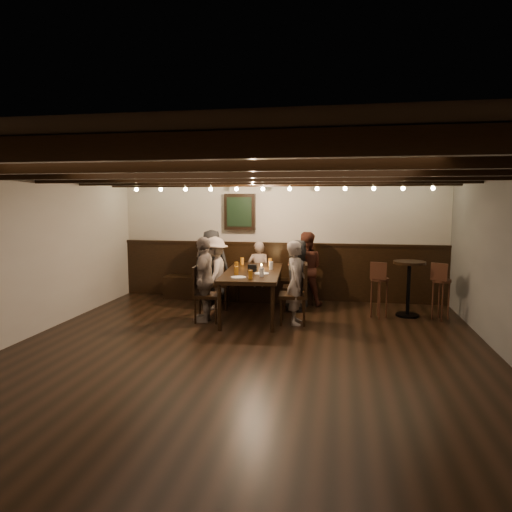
% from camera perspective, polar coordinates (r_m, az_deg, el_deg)
% --- Properties ---
extents(room, '(7.00, 7.00, 7.00)m').
position_cam_1_polar(room, '(7.94, -0.21, 0.40)').
color(room, black).
rests_on(room, ground).
extents(dining_table, '(1.09, 2.14, 0.78)m').
position_cam_1_polar(dining_table, '(7.82, -0.40, -2.35)').
color(dining_table, black).
rests_on(dining_table, floor).
extents(chair_left_near, '(0.47, 0.47, 0.96)m').
position_cam_1_polar(chair_left_near, '(8.44, -4.93, -4.58)').
color(chair_left_near, black).
rests_on(chair_left_near, floor).
extents(chair_left_far, '(0.45, 0.45, 0.92)m').
position_cam_1_polar(chair_left_far, '(7.59, -6.21, -6.04)').
color(chair_left_far, black).
rests_on(chair_left_far, floor).
extents(chair_right_near, '(0.43, 0.43, 0.88)m').
position_cam_1_polar(chair_right_near, '(8.30, 4.90, -4.95)').
color(chair_right_near, black).
rests_on(chair_right_near, floor).
extents(chair_right_far, '(0.48, 0.48, 0.98)m').
position_cam_1_polar(chair_right_far, '(7.42, 4.80, -6.17)').
color(chair_right_far, black).
rests_on(chair_right_far, floor).
extents(person_bench_left, '(0.73, 0.50, 1.42)m').
position_cam_1_polar(person_bench_left, '(8.84, -5.56, -1.30)').
color(person_bench_left, black).
rests_on(person_bench_left, floor).
extents(person_bench_centre, '(0.46, 0.32, 1.19)m').
position_cam_1_polar(person_bench_centre, '(8.87, 0.35, -1.99)').
color(person_bench_centre, gray).
rests_on(person_bench_centre, floor).
extents(person_bench_right, '(0.72, 0.58, 1.39)m').
position_cam_1_polar(person_bench_right, '(8.67, 6.19, -1.58)').
color(person_bench_right, '#53281C').
rests_on(person_bench_right, floor).
extents(person_left_near, '(0.56, 0.89, 1.32)m').
position_cam_1_polar(person_left_near, '(8.38, -5.16, -2.10)').
color(person_left_near, '#A19388').
rests_on(person_left_near, floor).
extents(person_left_far, '(0.40, 0.84, 1.40)m').
position_cam_1_polar(person_left_far, '(7.51, -6.48, -2.91)').
color(person_left_far, gray).
rests_on(person_left_far, floor).
extents(person_right_near, '(0.45, 0.66, 1.28)m').
position_cam_1_polar(person_right_near, '(8.23, 5.15, -2.42)').
color(person_right_near, '#262628').
rests_on(person_right_near, floor).
extents(person_right_far, '(0.36, 0.51, 1.34)m').
position_cam_1_polar(person_right_far, '(7.34, 5.05, -3.35)').
color(person_right_far, gray).
rests_on(person_right_far, floor).
extents(pint_a, '(0.07, 0.07, 0.14)m').
position_cam_1_polar(pint_a, '(8.52, -1.75, -0.66)').
color(pint_a, '#BF7219').
rests_on(pint_a, dining_table).
extents(pint_b, '(0.07, 0.07, 0.14)m').
position_cam_1_polar(pint_b, '(8.42, 1.78, -0.76)').
color(pint_b, '#BF7219').
rests_on(pint_b, dining_table).
extents(pint_c, '(0.07, 0.07, 0.14)m').
position_cam_1_polar(pint_c, '(7.94, -2.47, -1.24)').
color(pint_c, '#BF7219').
rests_on(pint_c, dining_table).
extents(pint_d, '(0.07, 0.07, 0.14)m').
position_cam_1_polar(pint_d, '(7.97, 1.91, -1.20)').
color(pint_d, silver).
rests_on(pint_d, dining_table).
extents(pint_e, '(0.07, 0.07, 0.14)m').
position_cam_1_polar(pint_e, '(7.39, -2.48, -1.87)').
color(pint_e, '#BF7219').
rests_on(pint_e, dining_table).
extents(pint_f, '(0.07, 0.07, 0.14)m').
position_cam_1_polar(pint_f, '(7.24, 0.70, -2.04)').
color(pint_f, silver).
rests_on(pint_f, dining_table).
extents(pint_g, '(0.07, 0.07, 0.14)m').
position_cam_1_polar(pint_g, '(7.01, -0.71, -2.35)').
color(pint_g, '#BF7219').
rests_on(pint_g, dining_table).
extents(plate_near, '(0.24, 0.24, 0.01)m').
position_cam_1_polar(plate_near, '(7.14, -2.21, -2.68)').
color(plate_near, white).
rests_on(plate_near, dining_table).
extents(plate_far, '(0.24, 0.24, 0.01)m').
position_cam_1_polar(plate_far, '(7.50, 0.72, -2.21)').
color(plate_far, white).
rests_on(plate_far, dining_table).
extents(condiment_caddy, '(0.15, 0.10, 0.12)m').
position_cam_1_polar(condiment_caddy, '(7.75, -0.44, -1.51)').
color(condiment_caddy, black).
rests_on(condiment_caddy, dining_table).
extents(candle, '(0.05, 0.05, 0.05)m').
position_cam_1_polar(candle, '(8.09, 0.68, -1.40)').
color(candle, beige).
rests_on(candle, dining_table).
extents(high_top_table, '(0.54, 0.54, 0.95)m').
position_cam_1_polar(high_top_table, '(8.22, 18.55, -2.89)').
color(high_top_table, black).
rests_on(high_top_table, floor).
extents(bar_stool_left, '(0.32, 0.34, 0.97)m').
position_cam_1_polar(bar_stool_left, '(8.01, 15.12, -4.96)').
color(bar_stool_left, '#3B1E12').
rests_on(bar_stool_left, floor).
extents(bar_stool_right, '(0.35, 0.36, 0.97)m').
position_cam_1_polar(bar_stool_right, '(8.20, 22.08, -4.95)').
color(bar_stool_right, '#3B1E12').
rests_on(bar_stool_right, floor).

